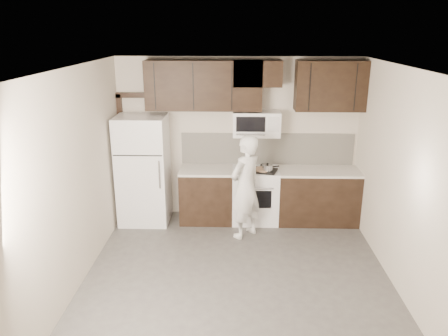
{
  "coord_description": "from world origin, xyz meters",
  "views": [
    {
      "loc": [
        -0.02,
        -4.9,
        3.14
      ],
      "look_at": [
        -0.19,
        0.9,
        1.26
      ],
      "focal_mm": 35.0,
      "sensor_mm": 36.0,
      "label": 1
    }
  ],
  "objects_px": {
    "stove": "(255,195)",
    "person": "(245,187)",
    "refrigerator": "(144,170)",
    "microwave": "(256,124)"
  },
  "relations": [
    {
      "from": "stove",
      "to": "microwave",
      "type": "relative_size",
      "value": 1.24
    },
    {
      "from": "stove",
      "to": "person",
      "type": "xyz_separation_m",
      "value": [
        -0.18,
        -0.58,
        0.35
      ]
    },
    {
      "from": "person",
      "to": "microwave",
      "type": "bearing_deg",
      "value": -151.44
    },
    {
      "from": "refrigerator",
      "to": "stove",
      "type": "bearing_deg",
      "value": 1.51
    },
    {
      "from": "refrigerator",
      "to": "microwave",
      "type": "bearing_deg",
      "value": 5.15
    },
    {
      "from": "microwave",
      "to": "refrigerator",
      "type": "distance_m",
      "value": 2.0
    },
    {
      "from": "microwave",
      "to": "person",
      "type": "height_order",
      "value": "microwave"
    },
    {
      "from": "stove",
      "to": "refrigerator",
      "type": "relative_size",
      "value": 0.52
    },
    {
      "from": "microwave",
      "to": "person",
      "type": "xyz_separation_m",
      "value": [
        -0.18,
        -0.7,
        -0.84
      ]
    },
    {
      "from": "stove",
      "to": "person",
      "type": "relative_size",
      "value": 0.58
    }
  ]
}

